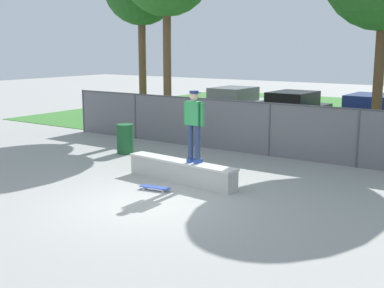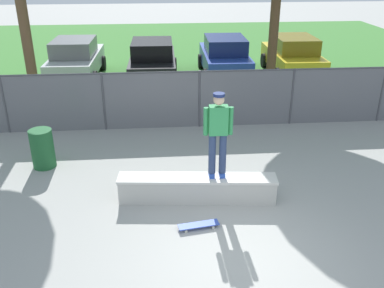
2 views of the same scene
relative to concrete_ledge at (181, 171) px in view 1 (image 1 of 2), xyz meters
name	(u,v)px [view 1 (image 1 of 2)]	position (x,y,z in m)	size (l,w,h in m)	color
ground_plane	(147,204)	(0.47, -1.98, -0.29)	(80.00, 80.00, 0.00)	#9E9E99
grass_strip	(361,119)	(0.47, 14.53, -0.28)	(29.01, 20.00, 0.02)	#3D7A33
concrete_ledge	(181,171)	(0.00, 0.00, 0.00)	(3.40, 0.79, 0.57)	#B7B5AD
skateboarder	(194,123)	(0.41, -0.01, 1.31)	(0.60, 0.31, 1.84)	#2647A5
skateboard	(155,187)	(-0.07, -1.02, -0.21)	(0.82, 0.33, 0.09)	#334CB2
chainlink_fence	(269,127)	(0.47, 4.23, 0.66)	(17.08, 0.07, 1.75)	#4C4C51
car_silver	(234,105)	(-4.11, 9.98, 0.55)	(2.09, 4.24, 1.66)	#B7BABF
car_black	(293,111)	(-0.93, 9.42, 0.55)	(2.09, 4.24, 1.66)	black
car_blue	(371,115)	(2.12, 9.93, 0.55)	(2.09, 4.24, 1.66)	#233D9E
trash_bin	(125,139)	(-3.65, 1.90, 0.20)	(0.56, 0.56, 0.98)	#1E592D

